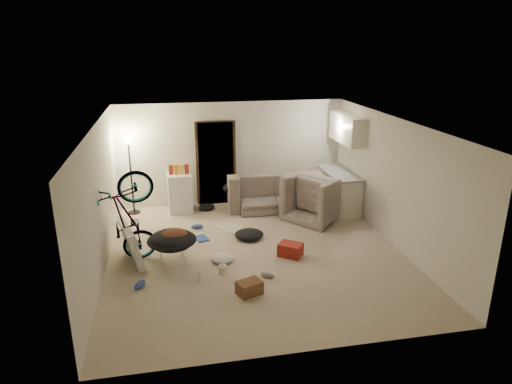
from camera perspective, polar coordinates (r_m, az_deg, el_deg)
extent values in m
cube|color=#C1AC94|center=(8.85, -0.07, -7.66)|extent=(5.50, 6.00, 0.02)
cube|color=white|center=(8.06, -0.08, 8.64)|extent=(5.50, 6.00, 0.02)
cube|color=silver|center=(11.22, -3.05, 4.87)|extent=(5.50, 0.02, 2.50)
cube|color=silver|center=(5.67, 5.88, -9.37)|extent=(5.50, 0.02, 2.50)
cube|color=silver|center=(8.32, -19.08, -1.07)|extent=(0.02, 6.00, 2.50)
cube|color=silver|center=(9.28, 16.90, 1.14)|extent=(0.02, 6.00, 2.50)
cube|color=black|center=(11.19, -5.03, 3.58)|extent=(0.85, 0.10, 2.04)
cube|color=#322211|center=(11.16, -5.01, 3.54)|extent=(0.97, 0.04, 2.10)
cylinder|color=black|center=(11.17, -14.95, -2.45)|extent=(0.28, 0.28, 0.03)
cylinder|color=black|center=(10.91, -15.31, 1.65)|extent=(0.04, 0.04, 1.70)
cone|color=#FFE0A5|center=(10.70, -15.71, 6.11)|extent=(0.24, 0.24, 0.18)
cube|color=silver|center=(11.11, 10.29, 0.10)|extent=(0.60, 1.50, 0.88)
cube|color=gray|center=(10.97, 10.43, 2.38)|extent=(0.64, 1.54, 0.04)
cube|color=silver|center=(10.78, 11.40, 7.78)|extent=(0.38, 1.40, 0.65)
imported|color=#353C35|center=(11.11, 2.14, -0.20)|extent=(2.27, 0.93, 0.66)
imported|color=#353C35|center=(10.52, 7.94, -1.18)|extent=(1.52, 1.55, 0.76)
imported|color=black|center=(8.57, -15.46, -5.68)|extent=(1.89, 0.99, 1.05)
imported|color=maroon|center=(7.89, -7.01, -11.12)|extent=(0.23, 0.18, 0.02)
cube|color=white|center=(10.90, -9.51, -0.10)|extent=(0.58, 0.58, 0.92)
cube|color=maroon|center=(10.74, -10.57, 2.57)|extent=(0.10, 0.07, 0.30)
cube|color=orange|center=(10.74, -9.93, 2.61)|extent=(0.11, 0.08, 0.30)
cube|color=gold|center=(10.74, -9.29, 2.65)|extent=(0.11, 0.08, 0.30)
cube|color=maroon|center=(10.74, -8.65, 2.69)|extent=(0.11, 0.08, 0.30)
cylinder|color=silver|center=(8.51, -10.38, -7.48)|extent=(0.59, 0.59, 0.41)
ellipsoid|color=black|center=(8.40, -10.47, -5.93)|extent=(0.83, 0.83, 0.35)
torus|color=black|center=(8.40, -10.47, -5.93)|extent=(0.89, 0.89, 0.06)
ellipsoid|color=#5A2E1F|center=(8.33, -10.17, -5.31)|extent=(0.56, 0.51, 0.22)
ellipsoid|color=black|center=(10.88, -2.72, 0.55)|extent=(0.63, 0.55, 0.28)
cube|color=silver|center=(8.71, -15.36, -6.16)|extent=(0.54, 1.11, 0.72)
cube|color=brown|center=(7.48, -0.84, -11.87)|extent=(0.46, 0.39, 0.22)
cube|color=maroon|center=(8.70, 4.34, -7.21)|extent=(0.53, 0.51, 0.25)
cylinder|color=beige|center=(8.11, -4.22, -9.64)|extent=(0.15, 0.15, 0.15)
cone|color=beige|center=(8.06, -4.23, -8.97)|extent=(0.08, 0.08, 0.06)
cube|color=beige|center=(9.96, -3.22, -4.50)|extent=(0.61, 0.66, 0.01)
cube|color=#2D4AA3|center=(9.48, -6.81, -5.76)|extent=(0.31, 0.37, 0.03)
cube|color=silver|center=(9.64, -6.91, -5.37)|extent=(0.24, 0.28, 0.02)
ellipsoid|color=#2D4AA3|center=(9.97, -7.36, -4.30)|extent=(0.28, 0.14, 0.10)
ellipsoid|color=slate|center=(11.05, -7.24, -1.96)|extent=(0.32, 0.24, 0.11)
ellipsoid|color=#2D4AA3|center=(7.91, -14.34, -11.17)|extent=(0.25, 0.31, 0.11)
ellipsoid|color=slate|center=(7.97, 1.43, -10.33)|extent=(0.27, 0.23, 0.09)
ellipsoid|color=black|center=(9.40, -0.86, -5.32)|extent=(0.65, 0.58, 0.19)
ellipsoid|color=black|center=(11.06, -6.25, -1.86)|extent=(0.45, 0.41, 0.13)
ellipsoid|color=silver|center=(8.50, -4.27, -8.29)|extent=(0.56, 0.54, 0.13)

